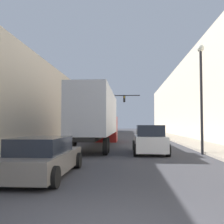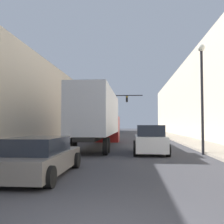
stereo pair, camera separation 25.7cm
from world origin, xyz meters
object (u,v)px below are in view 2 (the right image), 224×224
(semi_truck, at_px, (100,117))
(suv_car, at_px, (150,140))
(sedan_car, at_px, (41,157))
(street_lamp, at_px, (202,83))
(traffic_signal_gantry, at_px, (107,107))

(semi_truck, xyz_separation_m, suv_car, (3.78, -4.33, -1.57))
(sedan_car, bearing_deg, semi_truck, 87.28)
(semi_truck, xyz_separation_m, street_lamp, (6.91, -4.81, 1.92))
(sedan_car, xyz_separation_m, suv_car, (4.33, 7.27, 0.18))
(traffic_signal_gantry, height_order, street_lamp, street_lamp)
(semi_truck, bearing_deg, street_lamp, -34.81)
(semi_truck, height_order, traffic_signal_gantry, traffic_signal_gantry)
(traffic_signal_gantry, distance_m, street_lamp, 21.65)
(sedan_car, height_order, suv_car, suv_car)
(sedan_car, relative_size, suv_car, 1.03)
(sedan_car, bearing_deg, traffic_signal_gantry, 90.92)
(sedan_car, distance_m, traffic_signal_gantry, 27.21)
(semi_truck, height_order, suv_car, semi_truck)
(traffic_signal_gantry, bearing_deg, sedan_car, -89.08)
(sedan_car, distance_m, street_lamp, 10.74)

